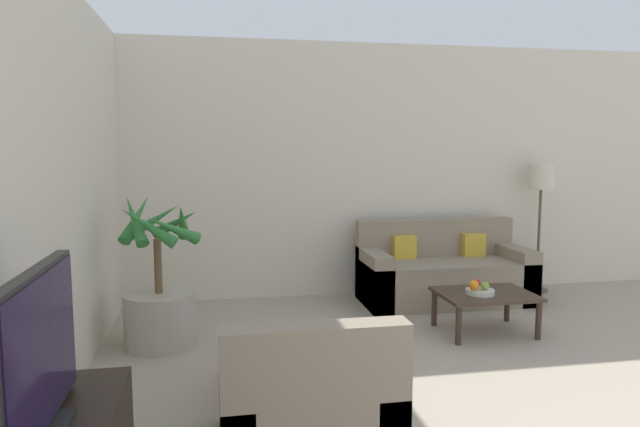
% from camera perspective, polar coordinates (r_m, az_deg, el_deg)
% --- Properties ---
extents(wall_back, '(8.23, 0.06, 2.70)m').
position_cam_1_polar(wall_back, '(6.46, 11.15, 4.29)').
color(wall_back, beige).
rests_on(wall_back, ground_plane).
extents(television, '(0.18, 0.85, 0.60)m').
position_cam_1_polar(television, '(2.33, -26.38, -12.43)').
color(television, black).
rests_on(television, tv_console).
extents(potted_palm, '(0.65, 0.72, 1.24)m').
position_cam_1_polar(potted_palm, '(4.80, -15.77, -8.32)').
color(potted_palm, '#ADA393').
rests_on(potted_palm, ground_plane).
extents(sofa_loveseat, '(1.73, 0.77, 0.83)m').
position_cam_1_polar(sofa_loveseat, '(6.09, 12.26, -5.93)').
color(sofa_loveseat, gray).
rests_on(sofa_loveseat, ground_plane).
extents(floor_lamp, '(0.28, 0.28, 1.42)m').
position_cam_1_polar(floor_lamp, '(6.71, 21.23, 2.56)').
color(floor_lamp, brown).
rests_on(floor_lamp, ground_plane).
extents(coffee_table, '(0.80, 0.61, 0.35)m').
position_cam_1_polar(coffee_table, '(5.16, 16.17, -8.10)').
color(coffee_table, '#38281E').
rests_on(coffee_table, ground_plane).
extents(fruit_bowl, '(0.24, 0.24, 0.04)m').
position_cam_1_polar(fruit_bowl, '(5.08, 15.70, -7.54)').
color(fruit_bowl, beige).
rests_on(fruit_bowl, coffee_table).
extents(apple_red, '(0.07, 0.07, 0.07)m').
position_cam_1_polar(apple_red, '(5.12, 15.37, -6.75)').
color(apple_red, red).
rests_on(apple_red, fruit_bowl).
extents(apple_green, '(0.07, 0.07, 0.07)m').
position_cam_1_polar(apple_green, '(5.06, 16.17, -6.95)').
color(apple_green, olive).
rests_on(apple_green, fruit_bowl).
extents(orange_fruit, '(0.09, 0.09, 0.09)m').
position_cam_1_polar(orange_fruit, '(5.02, 15.13, -6.93)').
color(orange_fruit, orange).
rests_on(orange_fruit, fruit_bowl).
extents(armchair, '(0.90, 0.77, 0.76)m').
position_cam_1_polar(armchair, '(3.14, -1.30, -18.52)').
color(armchair, gray).
rests_on(armchair, ground_plane).
extents(ottoman, '(0.54, 0.55, 0.35)m').
position_cam_1_polar(ottoman, '(3.93, -4.29, -14.52)').
color(ottoman, gray).
rests_on(ottoman, ground_plane).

